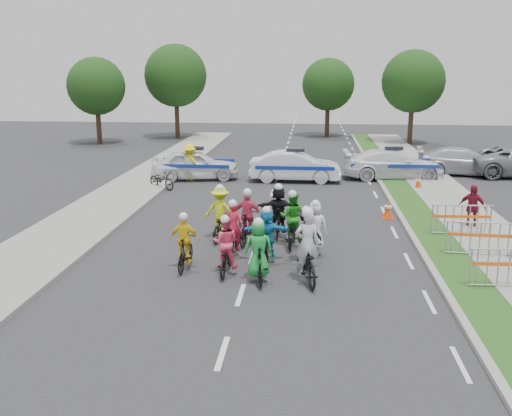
# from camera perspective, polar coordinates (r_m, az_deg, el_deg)

# --- Properties ---
(ground) EXTENTS (90.00, 90.00, 0.00)m
(ground) POSITION_cam_1_polar(r_m,az_deg,el_deg) (14.38, -1.55, -8.69)
(ground) COLOR #28282B
(ground) RESTS_ON ground
(curb_right) EXTENTS (0.20, 60.00, 0.12)m
(curb_right) POSITION_cam_1_polar(r_m,az_deg,el_deg) (19.29, 15.55, -3.08)
(curb_right) COLOR gray
(curb_right) RESTS_ON ground
(grass_strip) EXTENTS (1.20, 60.00, 0.11)m
(grass_strip) POSITION_cam_1_polar(r_m,az_deg,el_deg) (19.43, 17.58, -3.12)
(grass_strip) COLOR #234A17
(grass_strip) RESTS_ON ground
(sidewalk_right) EXTENTS (2.40, 60.00, 0.13)m
(sidewalk_right) POSITION_cam_1_polar(r_m,az_deg,el_deg) (19.89, 22.67, -3.14)
(sidewalk_right) COLOR gray
(sidewalk_right) RESTS_ON ground
(sidewalk_left) EXTENTS (3.00, 60.00, 0.13)m
(sidewalk_left) POSITION_cam_1_polar(r_m,az_deg,el_deg) (20.65, -18.02, -2.14)
(sidewalk_left) COLOR gray
(sidewalk_left) RESTS_ON ground
(rider_0) EXTENTS (1.09, 2.10, 2.05)m
(rider_0) POSITION_cam_1_polar(r_m,az_deg,el_deg) (15.12, 5.10, -4.88)
(rider_0) COLOR black
(rider_0) RESTS_ON ground
(rider_1) EXTENTS (0.82, 1.75, 1.78)m
(rider_1) POSITION_cam_1_polar(r_m,az_deg,el_deg) (15.00, 0.26, -4.88)
(rider_1) COLOR black
(rider_1) RESTS_ON ground
(rider_2) EXTENTS (0.71, 1.66, 1.68)m
(rider_2) POSITION_cam_1_polar(r_m,az_deg,el_deg) (15.64, -3.05, -4.36)
(rider_2) COLOR black
(rider_2) RESTS_ON ground
(rider_3) EXTENTS (0.85, 1.60, 1.67)m
(rider_3) POSITION_cam_1_polar(r_m,az_deg,el_deg) (16.04, -7.11, -3.91)
(rider_3) COLOR black
(rider_3) RESTS_ON ground
(rider_4) EXTENTS (1.02, 1.75, 1.71)m
(rider_4) POSITION_cam_1_polar(r_m,az_deg,el_deg) (16.50, 4.98, -3.26)
(rider_4) COLOR black
(rider_4) RESTS_ON ground
(rider_5) EXTENTS (1.39, 1.65, 1.69)m
(rider_5) POSITION_cam_1_polar(r_m,az_deg,el_deg) (16.48, 1.05, -3.04)
(rider_5) COLOR black
(rider_5) RESTS_ON ground
(rider_6) EXTENTS (0.66, 1.74, 1.75)m
(rider_6) POSITION_cam_1_polar(r_m,az_deg,el_deg) (17.10, -2.28, -2.91)
(rider_6) COLOR black
(rider_6) RESTS_ON ground
(rider_7) EXTENTS (0.73, 1.64, 1.72)m
(rider_7) POSITION_cam_1_polar(r_m,az_deg,el_deg) (17.23, 5.90, -2.52)
(rider_7) COLOR black
(rider_7) RESTS_ON ground
(rider_8) EXTENTS (0.80, 1.83, 1.83)m
(rider_8) POSITION_cam_1_polar(r_m,az_deg,el_deg) (18.01, 3.62, -1.73)
(rider_8) COLOR black
(rider_8) RESTS_ON ground
(rider_9) EXTENTS (0.97, 1.80, 1.83)m
(rider_9) POSITION_cam_1_polar(r_m,az_deg,el_deg) (18.21, -0.82, -1.45)
(rider_9) COLOR black
(rider_9) RESTS_ON ground
(rider_10) EXTENTS (1.09, 1.89, 1.87)m
(rider_10) POSITION_cam_1_polar(r_m,az_deg,el_deg) (18.71, -3.56, -1.00)
(rider_10) COLOR black
(rider_10) RESTS_ON ground
(rider_11) EXTENTS (1.46, 1.75, 1.84)m
(rider_11) POSITION_cam_1_polar(r_m,az_deg,el_deg) (18.93, 2.26, -0.65)
(rider_11) COLOR black
(rider_11) RESTS_ON ground
(police_car_0) EXTENTS (4.62, 2.49, 1.49)m
(police_car_0) POSITION_cam_1_polar(r_m,az_deg,el_deg) (29.05, -6.11, 4.34)
(police_car_0) COLOR white
(police_car_0) RESTS_ON ground
(police_car_1) EXTENTS (4.50, 1.57, 1.48)m
(police_car_1) POSITION_cam_1_polar(r_m,az_deg,el_deg) (28.44, 3.94, 4.17)
(police_car_1) COLOR white
(police_car_1) RESTS_ON ground
(police_car_2) EXTENTS (5.20, 2.41, 1.47)m
(police_car_2) POSITION_cam_1_polar(r_m,az_deg,el_deg) (29.82, 13.53, 4.26)
(police_car_2) COLOR white
(police_car_2) RESTS_ON ground
(civilian_sedan) EXTENTS (5.05, 2.54, 1.41)m
(civilian_sedan) POSITION_cam_1_polar(r_m,az_deg,el_deg) (32.08, 20.05, 4.40)
(civilian_sedan) COLOR #B9B9BE
(civilian_sedan) RESTS_ON ground
(spectator_2) EXTENTS (1.00, 0.82, 1.60)m
(spectator_2) POSITION_cam_1_polar(r_m,az_deg,el_deg) (21.14, 20.79, 0.06)
(spectator_2) COLOR maroon
(spectator_2) RESTS_ON ground
(marshal_hiviz) EXTENTS (1.35, 1.07, 1.83)m
(marshal_hiviz) POSITION_cam_1_polar(r_m,az_deg,el_deg) (28.61, -6.65, 4.52)
(marshal_hiviz) COLOR #F3EF0C
(marshal_hiviz) RESTS_ON ground
(barrier_0) EXTENTS (2.02, 0.59, 1.12)m
(barrier_0) POSITION_cam_1_polar(r_m,az_deg,el_deg) (15.77, 23.96, -5.69)
(barrier_0) COLOR #A5A8AD
(barrier_0) RESTS_ON ground
(barrier_1) EXTENTS (2.03, 0.63, 1.12)m
(barrier_1) POSITION_cam_1_polar(r_m,az_deg,el_deg) (18.09, 21.47, -3.02)
(barrier_1) COLOR #A5A8AD
(barrier_1) RESTS_ON ground
(barrier_2) EXTENTS (2.02, 0.57, 1.12)m
(barrier_2) POSITION_cam_1_polar(r_m,az_deg,el_deg) (20.10, 19.83, -1.24)
(barrier_2) COLOR #A5A8AD
(barrier_2) RESTS_ON ground
(cone_0) EXTENTS (0.40, 0.40, 0.70)m
(cone_0) POSITION_cam_1_polar(r_m,az_deg,el_deg) (21.92, 13.04, -0.15)
(cone_0) COLOR #F24C0C
(cone_0) RESTS_ON ground
(cone_1) EXTENTS (0.40, 0.40, 0.70)m
(cone_1) POSITION_cam_1_polar(r_m,az_deg,el_deg) (27.40, 15.93, 2.44)
(cone_1) COLOR #F24C0C
(cone_1) RESTS_ON ground
(parked_bike) EXTENTS (1.70, 1.47, 0.88)m
(parked_bike) POSITION_cam_1_polar(r_m,az_deg,el_deg) (26.93, -9.41, 2.82)
(parked_bike) COLOR black
(parked_bike) RESTS_ON ground
(tree_0) EXTENTS (4.20, 4.20, 6.30)m
(tree_0) POSITION_cam_1_polar(r_m,az_deg,el_deg) (44.07, -15.69, 11.64)
(tree_0) COLOR #382619
(tree_0) RESTS_ON ground
(tree_1) EXTENTS (4.55, 4.55, 6.82)m
(tree_1) POSITION_cam_1_polar(r_m,az_deg,el_deg) (43.81, 15.45, 12.10)
(tree_1) COLOR #382619
(tree_1) RESTS_ON ground
(tree_3) EXTENTS (4.90, 4.90, 7.35)m
(tree_3) POSITION_cam_1_polar(r_m,az_deg,el_deg) (46.42, -8.03, 12.96)
(tree_3) COLOR #382619
(tree_3) RESTS_ON ground
(tree_4) EXTENTS (4.20, 4.20, 6.30)m
(tree_4) POSITION_cam_1_polar(r_m,az_deg,el_deg) (47.22, 7.24, 12.15)
(tree_4) COLOR #382619
(tree_4) RESTS_ON ground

